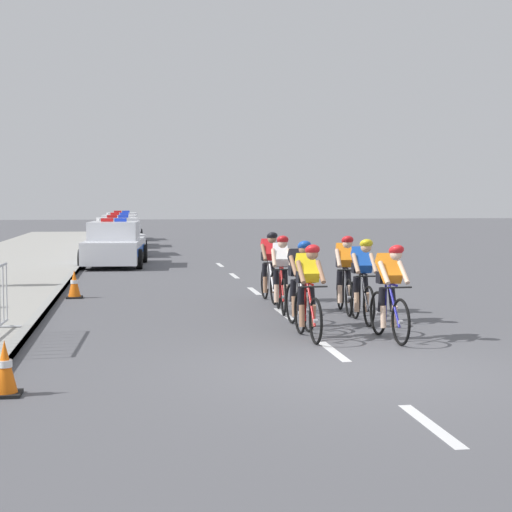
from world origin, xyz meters
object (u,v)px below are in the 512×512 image
(cyclist_fifth, at_px, (281,273))
(traffic_cone_mid, at_px, (74,284))
(police_car_nearest, at_px, (114,246))
(police_car_second, at_px, (118,238))
(cyclist_third, at_px, (300,283))
(cyclist_seventh, at_px, (270,266))
(cyclist_second, at_px, (390,291))
(cyclist_lead, at_px, (308,290))
(cyclist_sixth, at_px, (345,273))
(traffic_cone_near, at_px, (5,369))
(police_car_third, at_px, (120,232))
(police_car_furthest, at_px, (122,227))
(cyclist_fourth, at_px, (362,279))

(cyclist_fifth, xyz_separation_m, traffic_cone_mid, (-4.19, 2.99, -0.48))
(police_car_nearest, xyz_separation_m, police_car_second, (0.00, 5.55, 0.00))
(cyclist_third, height_order, cyclist_seventh, same)
(police_car_second, bearing_deg, cyclist_second, -77.57)
(cyclist_lead, relative_size, cyclist_sixth, 1.00)
(cyclist_seventh, height_order, traffic_cone_near, cyclist_seventh)
(cyclist_sixth, height_order, cyclist_seventh, same)
(cyclist_lead, relative_size, traffic_cone_near, 2.69)
(cyclist_third, bearing_deg, police_car_third, 97.82)
(cyclist_fifth, xyz_separation_m, traffic_cone_near, (-4.32, -6.31, -0.48))
(cyclist_third, bearing_deg, traffic_cone_near, -134.54)
(cyclist_third, height_order, traffic_cone_mid, cyclist_third)
(cyclist_seventh, distance_m, police_car_nearest, 10.87)
(cyclist_lead, distance_m, police_car_furthest, 33.10)
(cyclist_second, xyz_separation_m, cyclist_third, (-1.14, 1.46, 0.00))
(cyclist_sixth, relative_size, police_car_third, 0.39)
(cyclist_fourth, relative_size, cyclist_fifth, 1.00)
(cyclist_fifth, height_order, traffic_cone_mid, cyclist_fifth)
(police_car_furthest, xyz_separation_m, traffic_cone_near, (-0.83, -36.13, -0.37))
(cyclist_fourth, bearing_deg, cyclist_seventh, 109.59)
(traffic_cone_near, bearing_deg, cyclist_lead, 37.35)
(cyclist_fourth, xyz_separation_m, traffic_cone_near, (-5.52, -4.75, -0.48))
(cyclist_second, relative_size, cyclist_fourth, 1.00)
(cyclist_seventh, height_order, police_car_nearest, police_car_nearest)
(cyclist_sixth, height_order, police_car_second, police_car_second)
(police_car_nearest, relative_size, police_car_third, 1.02)
(cyclist_third, relative_size, traffic_cone_near, 2.69)
(cyclist_sixth, relative_size, traffic_cone_near, 2.69)
(cyclist_fourth, bearing_deg, traffic_cone_mid, 139.77)
(cyclist_third, relative_size, traffic_cone_mid, 2.69)
(cyclist_second, xyz_separation_m, cyclist_sixth, (0.09, 3.14, 0.00))
(cyclist_fourth, xyz_separation_m, police_car_third, (-4.69, 24.87, -0.11))
(cyclist_lead, bearing_deg, police_car_second, 99.26)
(police_car_furthest, bearing_deg, cyclist_seventh, -82.84)
(cyclist_seventh, distance_m, traffic_cone_near, 9.11)
(cyclist_second, relative_size, cyclist_third, 1.00)
(cyclist_second, relative_size, police_car_furthest, 0.38)
(cyclist_seventh, height_order, police_car_third, police_car_third)
(cyclist_lead, height_order, police_car_third, police_car_third)
(police_car_nearest, distance_m, police_car_third, 11.36)
(cyclist_fourth, relative_size, cyclist_sixth, 1.00)
(cyclist_second, height_order, cyclist_fourth, same)
(cyclist_seventh, height_order, police_car_second, police_car_second)
(cyclist_fourth, bearing_deg, traffic_cone_near, -139.26)
(cyclist_fifth, relative_size, traffic_cone_near, 2.69)
(police_car_second, height_order, police_car_furthest, same)
(cyclist_fourth, height_order, police_car_second, police_car_second)
(cyclist_third, distance_m, police_car_furthest, 31.95)
(police_car_second, relative_size, traffic_cone_near, 7.10)
(traffic_cone_near, height_order, traffic_cone_mid, same)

